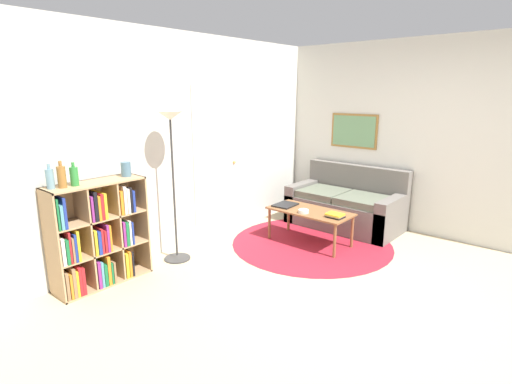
% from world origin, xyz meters
% --- Properties ---
extents(ground_plane, '(14.00, 14.00, 0.00)m').
position_xyz_m(ground_plane, '(0.00, 0.00, 0.00)').
color(ground_plane, tan).
extents(wall_back, '(7.33, 0.11, 2.60)m').
position_xyz_m(wall_back, '(0.01, 2.46, 1.29)').
color(wall_back, silver).
rests_on(wall_back, ground_plane).
extents(wall_right, '(0.08, 5.43, 2.60)m').
position_xyz_m(wall_right, '(2.19, 1.22, 1.30)').
color(wall_right, silver).
rests_on(wall_right, ground_plane).
extents(rug, '(2.05, 2.05, 0.01)m').
position_xyz_m(rug, '(0.85, 1.22, 0.00)').
color(rug, maroon).
rests_on(rug, ground_plane).
extents(bookshelf, '(0.95, 0.34, 1.06)m').
position_xyz_m(bookshelf, '(-1.51, 2.24, 0.50)').
color(bookshelf, tan).
rests_on(bookshelf, ground_plane).
extents(floor_lamp, '(0.30, 0.30, 1.71)m').
position_xyz_m(floor_lamp, '(-0.61, 2.14, 1.37)').
color(floor_lamp, '#333333').
rests_on(floor_lamp, ground_plane).
extents(couch, '(0.83, 1.57, 0.86)m').
position_xyz_m(couch, '(1.80, 1.24, 0.29)').
color(couch, '#66605B').
rests_on(couch, ground_plane).
extents(coffee_table, '(0.51, 1.07, 0.44)m').
position_xyz_m(coffee_table, '(0.85, 1.25, 0.39)').
color(coffee_table, brown).
rests_on(coffee_table, ground_plane).
extents(laptop, '(0.33, 0.26, 0.02)m').
position_xyz_m(laptop, '(0.82, 1.63, 0.45)').
color(laptop, black).
rests_on(laptop, coffee_table).
extents(bowl, '(0.13, 0.13, 0.04)m').
position_xyz_m(bowl, '(0.70, 1.25, 0.46)').
color(bowl, silver).
rests_on(bowl, coffee_table).
extents(book_stack_on_table, '(0.16, 0.20, 0.05)m').
position_xyz_m(book_stack_on_table, '(0.80, 0.86, 0.46)').
color(book_stack_on_table, black).
rests_on(book_stack_on_table, coffee_table).
extents(bottle_left, '(0.07, 0.07, 0.23)m').
position_xyz_m(bottle_left, '(-1.86, 2.27, 1.15)').
color(bottle_left, '#6B93A3').
rests_on(bottle_left, bookshelf).
extents(bottle_middle, '(0.08, 0.08, 0.25)m').
position_xyz_m(bottle_middle, '(-1.77, 2.24, 1.16)').
color(bottle_middle, olive).
rests_on(bottle_middle, bookshelf).
extents(bottle_right, '(0.08, 0.08, 0.22)m').
position_xyz_m(bottle_right, '(-1.66, 2.23, 1.15)').
color(bottle_right, '#2D8438').
rests_on(bottle_right, bookshelf).
extents(vase_on_shelf, '(0.10, 0.10, 0.15)m').
position_xyz_m(vase_on_shelf, '(-1.12, 2.24, 1.14)').
color(vase_on_shelf, slate).
rests_on(vase_on_shelf, bookshelf).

